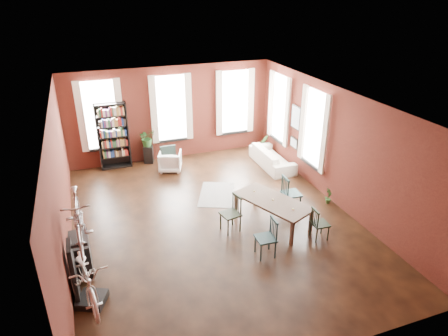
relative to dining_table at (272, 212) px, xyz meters
name	(u,v)px	position (x,y,z in m)	size (l,w,h in m)	color
room	(214,135)	(-1.12, 1.24, 1.80)	(9.00, 9.04, 3.22)	black
dining_table	(272,212)	(0.00, 0.00, 0.00)	(0.90, 1.99, 0.68)	#4D3B2E
dining_chair_a	(266,238)	(-0.73, -1.14, 0.12)	(0.43, 0.43, 0.92)	#193538
dining_chair_b	(230,214)	(-1.11, 0.07, 0.14)	(0.44, 0.44, 0.95)	black
dining_chair_c	(320,224)	(0.79, -0.98, 0.07)	(0.38, 0.38, 0.82)	black
dining_chair_d	(291,193)	(0.78, 0.44, 0.16)	(0.46, 0.46, 1.01)	#1A3A3B
bookshelf	(113,136)	(-3.37, 4.92, 0.76)	(1.00, 0.32, 2.20)	black
white_armchair	(170,160)	(-1.72, 4.04, 0.02)	(0.70, 0.66, 0.72)	white
cream_sofa	(272,155)	(1.58, 3.22, 0.07)	(2.08, 0.61, 0.81)	beige
striped_rug	(217,194)	(-0.83, 1.94, -0.33)	(0.96, 1.54, 0.01)	black
bike_trainer	(92,300)	(-4.52, -1.36, -0.27)	(0.51, 0.51, 0.15)	black
bike_wall_rack	(74,273)	(-4.77, -1.18, 0.31)	(0.16, 0.60, 1.30)	black
console_table	(81,255)	(-4.65, -0.28, 0.06)	(0.40, 0.80, 0.80)	black
plant_stand	(149,154)	(-2.28, 4.92, -0.04)	(0.30, 0.30, 0.60)	black
plant_by_sofa	(263,149)	(1.75, 4.31, -0.18)	(0.40, 0.71, 0.32)	#2A5221
plant_small	(328,201)	(1.94, 0.39, -0.25)	(0.25, 0.47, 0.17)	#2A5823
bicycle_floor	(83,257)	(-4.54, -1.36, 0.76)	(0.66, 1.00, 1.89)	silver
bicycle_hung	(75,203)	(-4.52, -1.18, 1.79)	(0.47, 1.00, 1.66)	#A5A8AD
plant_on_stand	(147,139)	(-2.28, 4.95, 0.50)	(0.54, 0.60, 0.47)	#275823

